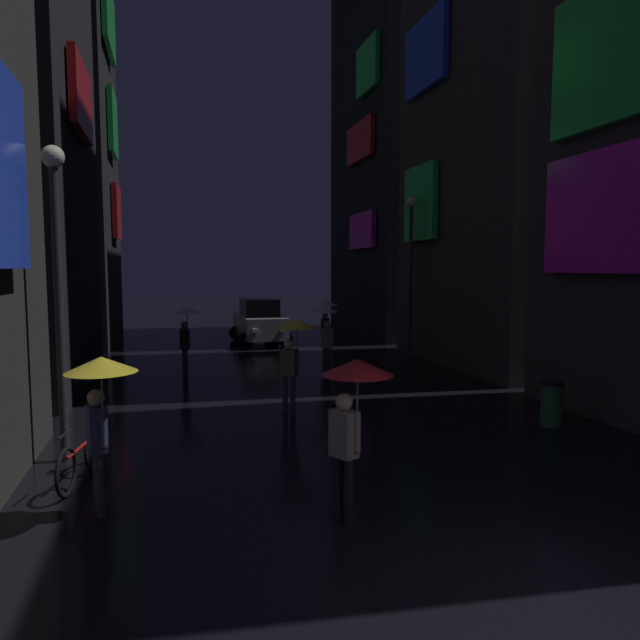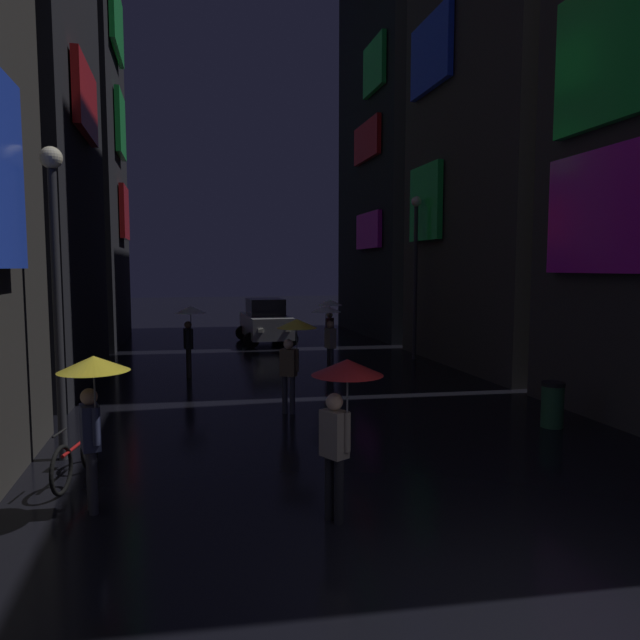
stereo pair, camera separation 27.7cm
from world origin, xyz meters
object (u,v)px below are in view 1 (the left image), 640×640
pedestrian_midstreet_centre_yellow (294,339)px  streetlamp_left_near (57,266)px  pedestrian_midstreet_left_red (353,394)px  streetlamp_right_far (411,259)px  bicycle_parked_at_storefront (81,457)px  car_distant (259,322)px  trash_bin (552,403)px  pedestrian_foreground_left_yellow (100,391)px  pedestrian_near_crossing_clear (324,320)px  pedestrian_far_right_clear (325,312)px  pedestrian_foreground_right_clear (186,322)px

pedestrian_midstreet_centre_yellow → streetlamp_left_near: 5.11m
pedestrian_midstreet_left_red → streetlamp_right_far: size_ratio=0.37×
bicycle_parked_at_storefront → pedestrian_midstreet_centre_yellow: bearing=38.2°
pedestrian_midstreet_centre_yellow → bicycle_parked_at_storefront: bearing=-141.8°
pedestrian_midstreet_centre_yellow → bicycle_parked_at_storefront: (-3.99, -3.14, -1.28)m
car_distant → trash_bin: (3.84, -14.28, -0.46)m
pedestrian_midstreet_left_red → pedestrian_foreground_left_yellow: bearing=161.6°
streetlamp_left_near → pedestrian_midstreet_left_red: bearing=-41.3°
pedestrian_near_crossing_clear → bicycle_parked_at_storefront: bearing=-128.4°
streetlamp_right_far → streetlamp_left_near: 13.18m
pedestrian_far_right_clear → streetlamp_left_near: size_ratio=0.41×
pedestrian_far_right_clear → pedestrian_foreground_left_yellow: 13.29m
pedestrian_far_right_clear → pedestrian_foreground_left_yellow: bearing=-117.9°
pedestrian_near_crossing_clear → pedestrian_foreground_right_clear: 4.05m
pedestrian_midstreet_left_red → car_distant: pedestrian_midstreet_left_red is taller
pedestrian_far_right_clear → pedestrian_foreground_left_yellow: (-6.21, -11.75, 0.00)m
car_distant → pedestrian_midstreet_centre_yellow: bearing=-95.1°
pedestrian_near_crossing_clear → pedestrian_foreground_left_yellow: same height
pedestrian_foreground_right_clear → car_distant: 7.93m
pedestrian_foreground_left_yellow → streetlamp_left_near: size_ratio=0.41×
pedestrian_foreground_right_clear → bicycle_parked_at_storefront: pedestrian_foreground_right_clear is taller
trash_bin → pedestrian_midstreet_centre_yellow: bearing=155.1°
bicycle_parked_at_storefront → streetlamp_right_far: 13.98m
pedestrian_midstreet_centre_yellow → pedestrian_far_right_clear: (2.69, 7.24, 0.00)m
streetlamp_left_near → trash_bin: (9.30, -0.21, -2.81)m
pedestrian_far_right_clear → streetlamp_right_far: bearing=-14.0°
pedestrian_far_right_clear → bicycle_parked_at_storefront: (-6.67, -10.38, -1.28)m
pedestrian_near_crossing_clear → pedestrian_midstreet_centre_yellow: 4.57m
trash_bin → pedestrian_far_right_clear: bearing=103.2°
pedestrian_far_right_clear → trash_bin: (2.23, -9.52, -1.20)m
pedestrian_midstreet_centre_yellow → trash_bin: (4.91, -2.28, -1.20)m
trash_bin → pedestrian_midstreet_left_red: bearing=-148.8°
pedestrian_midstreet_centre_yellow → pedestrian_foreground_right_clear: bearing=114.4°
bicycle_parked_at_storefront → car_distant: size_ratio=0.43×
pedestrian_midstreet_centre_yellow → car_distant: (1.07, 12.00, -0.74)m
pedestrian_near_crossing_clear → car_distant: pedestrian_near_crossing_clear is taller
pedestrian_midstreet_centre_yellow → pedestrian_midstreet_left_red: size_ratio=1.00×
bicycle_parked_at_storefront → pedestrian_far_right_clear: bearing=57.3°
pedestrian_midstreet_left_red → pedestrian_far_right_clear: 13.15m
pedestrian_far_right_clear → car_distant: pedestrian_far_right_clear is taller
pedestrian_foreground_right_clear → bicycle_parked_at_storefront: bearing=-102.8°
pedestrian_near_crossing_clear → pedestrian_foreground_left_yellow: size_ratio=1.00×
streetlamp_right_far → pedestrian_foreground_right_clear: bearing=-167.6°
pedestrian_foreground_right_clear → trash_bin: (7.09, -7.08, -1.20)m
pedestrian_foreground_right_clear → streetlamp_left_near: bearing=-107.9°
pedestrian_midstreet_centre_yellow → pedestrian_foreground_right_clear: same height
pedestrian_near_crossing_clear → pedestrian_foreground_right_clear: (-4.00, 0.61, 0.00)m
pedestrian_near_crossing_clear → streetlamp_left_near: (-6.22, -6.26, 1.61)m
pedestrian_foreground_right_clear → pedestrian_far_right_clear: bearing=26.6°
pedestrian_midstreet_left_red → streetlamp_left_near: 5.48m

